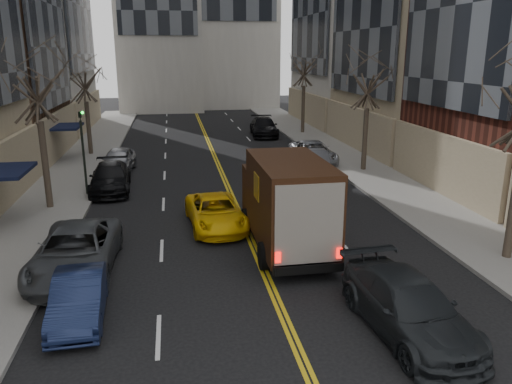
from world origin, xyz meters
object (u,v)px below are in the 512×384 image
observer_sedan (408,307)px  pedestrian (273,206)px  ups_truck (286,204)px  taxi (216,212)px

observer_sedan → pedestrian: pedestrian is taller
ups_truck → taxi: (-2.43, 2.82, -1.13)m
ups_truck → observer_sedan: bearing=-74.0°
ups_truck → observer_sedan: size_ratio=1.22×
ups_truck → pedestrian: bearing=89.2°
ups_truck → taxi: ups_truck is taller
ups_truck → taxi: bearing=130.2°
observer_sedan → taxi: size_ratio=1.12×
taxi → ups_truck: bearing=-53.6°
taxi → pedestrian: bearing=-9.2°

